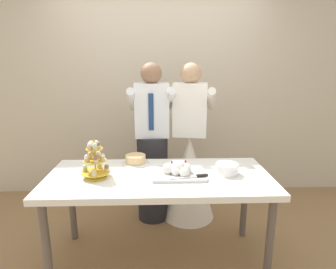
# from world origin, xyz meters

# --- Properties ---
(ground_plane) EXTENTS (8.00, 8.00, 0.00)m
(ground_plane) POSITION_xyz_m (0.00, 0.00, 0.00)
(ground_plane) COLOR olive
(rear_wall) EXTENTS (5.20, 0.10, 2.90)m
(rear_wall) POSITION_xyz_m (0.00, 1.44, 1.45)
(rear_wall) COLOR beige
(rear_wall) RESTS_ON ground_plane
(dessert_table) EXTENTS (1.80, 0.80, 0.78)m
(dessert_table) POSITION_xyz_m (0.00, 0.00, 0.70)
(dessert_table) COLOR white
(dessert_table) RESTS_ON ground_plane
(cupcake_stand) EXTENTS (0.23, 0.23, 0.31)m
(cupcake_stand) POSITION_xyz_m (-0.50, -0.03, 0.91)
(cupcake_stand) COLOR gold
(cupcake_stand) RESTS_ON dessert_table
(main_cake_tray) EXTENTS (0.43, 0.31, 0.12)m
(main_cake_tray) POSITION_xyz_m (0.16, -0.01, 0.82)
(main_cake_tray) COLOR silver
(main_cake_tray) RESTS_ON dessert_table
(plate_stack) EXTENTS (0.19, 0.19, 0.09)m
(plate_stack) POSITION_xyz_m (0.55, 0.01, 0.82)
(plate_stack) COLOR white
(plate_stack) RESTS_ON dessert_table
(round_cake) EXTENTS (0.24, 0.24, 0.08)m
(round_cake) POSITION_xyz_m (-0.21, 0.28, 0.81)
(round_cake) COLOR white
(round_cake) RESTS_ON dessert_table
(person_groom) EXTENTS (0.48, 0.50, 1.66)m
(person_groom) POSITION_xyz_m (-0.07, 0.69, 0.75)
(person_groom) COLOR #232328
(person_groom) RESTS_ON ground_plane
(person_bride) EXTENTS (0.57, 0.56, 1.66)m
(person_bride) POSITION_xyz_m (0.32, 0.71, 0.58)
(person_bride) COLOR white
(person_bride) RESTS_ON ground_plane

